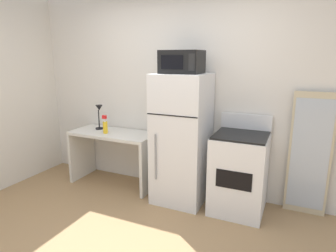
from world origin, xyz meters
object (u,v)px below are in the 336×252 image
Objects in this scene: desk at (114,148)px; refrigerator at (182,139)px; oven_range at (239,172)px; desk_lamp at (99,113)px; leaning_mirror at (310,155)px; microwave at (182,62)px; spray_bottle at (105,126)px.

desk is 0.76× the size of refrigerator.
oven_range is at bearing 1.01° from refrigerator.
desk is 1.74m from oven_range.
leaning_mirror reaches higher than desk_lamp.
leaning_mirror is at bearing 19.69° from oven_range.
oven_range is (0.71, 0.01, -0.32)m from refrigerator.
desk_lamp is 0.25× the size of leaning_mirror.
desk_lamp is 1.48m from microwave.
spray_bottle is 2.54m from leaning_mirror.
leaning_mirror reaches higher than oven_range.
refrigerator is 3.42× the size of microwave.
desk_lamp is at bearing 144.18° from spray_bottle.
desk is at bearing 56.81° from spray_bottle.
spray_bottle is 1.84m from oven_range.
spray_bottle is (0.20, -0.15, -0.14)m from desk_lamp.
spray_bottle is at bearing -35.82° from desk_lamp.
refrigerator is at bearing -169.33° from leaning_mirror.
oven_range is (1.80, 0.06, -0.38)m from spray_bottle.
microwave is 1.42m from oven_range.
desk_lamp reaches higher than oven_range.
microwave reaches higher than desk.
leaning_mirror is at bearing 3.59° from desk_lamp.
oven_range is at bearing -0.94° from desk.
refrigerator is 0.78m from oven_range.
refrigerator reaches higher than spray_bottle.
spray_bottle is at bearing -178.01° from oven_range.
refrigerator is at bearing 90.32° from microwave.
oven_range is (2.00, -0.08, -0.52)m from desk_lamp.
refrigerator is (1.30, -0.10, -0.20)m from desk_lamp.
oven_range is (1.74, -0.03, -0.06)m from desk.
refrigerator is 1.45m from leaning_mirror.
leaning_mirror is at bearing 5.27° from desk.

